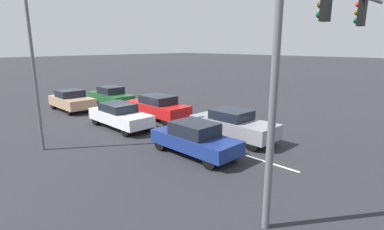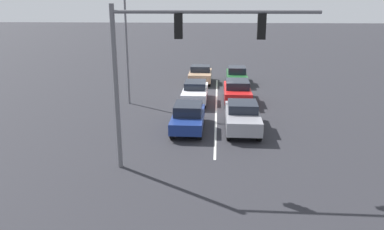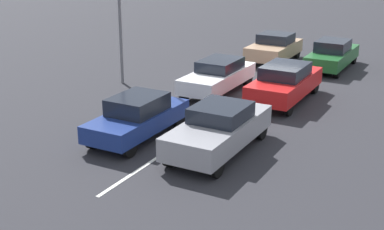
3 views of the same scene
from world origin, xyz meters
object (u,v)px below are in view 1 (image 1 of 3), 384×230
car_navy_midlane_front (195,139)px  car_red_leftlane_second (158,107)px  car_white_midlane_second (120,115)px  car_gray_leftlane_front (233,125)px  car_darkgreen_leftlane_third (111,96)px  car_tan_midlane_third (71,100)px  street_lamp_right_shoulder (34,43)px  traffic_signal_gantry (317,40)px

car_navy_midlane_front → car_red_leftlane_second: (-3.03, -6.49, 0.06)m
car_red_leftlane_second → car_white_midlane_second: 3.03m
car_gray_leftlane_front → car_white_midlane_second: (3.02, -6.08, -0.02)m
car_darkgreen_leftlane_third → car_tan_midlane_third: bearing=-1.7°
street_lamp_right_shoulder → traffic_signal_gantry: bearing=111.5°
car_white_midlane_second → car_navy_midlane_front: bearing=89.9°
car_gray_leftlane_front → car_red_leftlane_second: bearing=-90.0°
car_red_leftlane_second → car_white_midlane_second: (3.02, 0.21, -0.05)m
car_gray_leftlane_front → car_red_leftlane_second: (0.00, -6.28, 0.03)m
car_gray_leftlane_front → street_lamp_right_shoulder: (7.52, -5.29, 4.13)m
car_darkgreen_leftlane_third → street_lamp_right_shoulder: (7.78, 7.59, 4.18)m
car_gray_leftlane_front → car_red_leftlane_second: car_red_leftlane_second is taller
car_darkgreen_leftlane_third → street_lamp_right_shoulder: 11.64m
car_gray_leftlane_front → traffic_signal_gantry: traffic_signal_gantry is taller
car_darkgreen_leftlane_third → street_lamp_right_shoulder: street_lamp_right_shoulder is taller
car_tan_midlane_third → car_darkgreen_leftlane_third: bearing=178.3°
car_navy_midlane_front → car_darkgreen_leftlane_third: car_darkgreen_leftlane_third is taller
car_navy_midlane_front → street_lamp_right_shoulder: size_ratio=0.49×
car_darkgreen_leftlane_third → car_navy_midlane_front: bearing=75.9°
car_darkgreen_leftlane_third → car_red_leftlane_second: bearing=87.8°
car_navy_midlane_front → street_lamp_right_shoulder: (4.50, -5.50, 4.16)m
car_red_leftlane_second → traffic_signal_gantry: (3.30, 11.73, 4.15)m
car_red_leftlane_second → car_white_midlane_second: bearing=3.9°
car_white_midlane_second → car_tan_midlane_third: size_ratio=1.13×
car_gray_leftlane_front → traffic_signal_gantry: bearing=58.8°
car_navy_midlane_front → street_lamp_right_shoulder: bearing=-50.7°
car_gray_leftlane_front → street_lamp_right_shoulder: 10.08m
car_tan_midlane_third → car_darkgreen_leftlane_third: 3.24m
car_gray_leftlane_front → car_red_leftlane_second: size_ratio=0.99×
car_navy_midlane_front → car_tan_midlane_third: car_tan_midlane_third is taller
car_darkgreen_leftlane_third → car_white_midlane_second: bearing=64.3°
car_white_midlane_second → car_darkgreen_leftlane_third: (-3.28, -6.80, -0.02)m
car_darkgreen_leftlane_third → traffic_signal_gantry: 19.13m
car_gray_leftlane_front → car_tan_midlane_third: 13.31m
car_red_leftlane_second → street_lamp_right_shoulder: bearing=7.6°
traffic_signal_gantry → car_white_midlane_second: bearing=-91.4°
car_gray_leftlane_front → car_red_leftlane_second: 6.28m
car_tan_midlane_third → street_lamp_right_shoulder: bearing=59.4°
car_gray_leftlane_front → car_tan_midlane_third: (2.98, -12.97, -0.03)m
car_navy_midlane_front → car_white_midlane_second: car_navy_midlane_front is taller
car_red_leftlane_second → street_lamp_right_shoulder: street_lamp_right_shoulder is taller
car_tan_midlane_third → car_navy_midlane_front: bearing=89.8°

